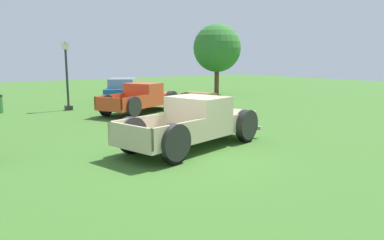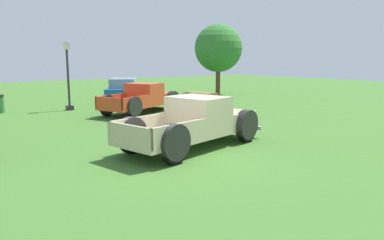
{
  "view_description": "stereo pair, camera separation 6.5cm",
  "coord_description": "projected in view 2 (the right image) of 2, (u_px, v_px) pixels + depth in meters",
  "views": [
    {
      "loc": [
        -6.11,
        -8.89,
        2.85
      ],
      "look_at": [
        0.8,
        0.51,
        0.9
      ],
      "focal_mm": 34.8,
      "sensor_mm": 36.0,
      "label": 1
    },
    {
      "loc": [
        -6.06,
        -8.93,
        2.85
      ],
      "look_at": [
        0.8,
        0.51,
        0.9
      ],
      "focal_mm": 34.8,
      "sensor_mm": 36.0,
      "label": 2
    }
  ],
  "objects": [
    {
      "name": "ground_plane",
      "position": [
        180.0,
        154.0,
        11.11
      ],
      "size": [
        80.0,
        80.0,
        0.0
      ],
      "primitive_type": "plane",
      "color": "#3D6B28"
    },
    {
      "name": "pickup_truck_foreground",
      "position": [
        200.0,
        122.0,
        12.14
      ],
      "size": [
        5.61,
        3.08,
        1.63
      ],
      "color": "#C6B793",
      "rests_on": "ground_plane"
    },
    {
      "name": "pickup_truck_behind_left",
      "position": [
        145.0,
        98.0,
        19.71
      ],
      "size": [
        5.33,
        3.69,
        1.54
      ],
      "color": "#D14723",
      "rests_on": "ground_plane"
    },
    {
      "name": "sedan_distant_b",
      "position": [
        124.0,
        89.0,
        24.61
      ],
      "size": [
        4.05,
        4.87,
        1.53
      ],
      "color": "#195699",
      "rests_on": "ground_plane"
    },
    {
      "name": "lamp_post_far",
      "position": [
        68.0,
        75.0,
        20.26
      ],
      "size": [
        0.36,
        0.36,
        3.73
      ],
      "color": "#2D2D33",
      "rests_on": "ground_plane"
    },
    {
      "name": "picnic_table",
      "position": [
        200.0,
        97.0,
        22.63
      ],
      "size": [
        1.81,
        2.06,
        0.78
      ],
      "color": "olive",
      "rests_on": "ground_plane"
    },
    {
      "name": "oak_tree_east",
      "position": [
        218.0,
        48.0,
        28.91
      ],
      "size": [
        3.71,
        3.71,
        5.46
      ],
      "color": "brown",
      "rests_on": "ground_plane"
    }
  ]
}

